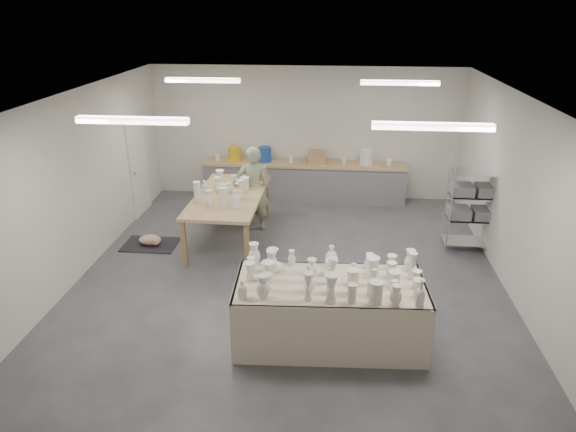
# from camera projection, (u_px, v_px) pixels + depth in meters

# --- Properties ---
(room) EXTENTS (8.00, 8.02, 3.00)m
(room) POSITION_uv_depth(u_px,v_px,m) (283.00, 158.00, 7.92)
(room) COLOR #424449
(room) RESTS_ON ground
(back_counter) EXTENTS (4.60, 0.60, 1.24)m
(back_counter) POSITION_uv_depth(u_px,v_px,m) (303.00, 180.00, 11.82)
(back_counter) COLOR tan
(back_counter) RESTS_ON ground
(wire_shelf) EXTENTS (0.88, 0.48, 1.80)m
(wire_shelf) POSITION_uv_depth(u_px,v_px,m) (472.00, 203.00, 9.28)
(wire_shelf) COLOR silver
(wire_shelf) RESTS_ON ground
(drying_table) EXTENTS (2.55, 1.30, 1.26)m
(drying_table) POSITION_uv_depth(u_px,v_px,m) (330.00, 309.00, 6.85)
(drying_table) COLOR olive
(drying_table) RESTS_ON ground
(work_table) EXTENTS (1.28, 2.50, 1.29)m
(work_table) POSITION_uv_depth(u_px,v_px,m) (230.00, 194.00, 9.68)
(work_table) COLOR tan
(work_table) RESTS_ON ground
(rug) EXTENTS (1.00, 0.70, 0.02)m
(rug) POSITION_uv_depth(u_px,v_px,m) (150.00, 244.00, 9.76)
(rug) COLOR black
(rug) RESTS_ON ground
(cat) EXTENTS (0.50, 0.42, 0.18)m
(cat) POSITION_uv_depth(u_px,v_px,m) (151.00, 240.00, 9.71)
(cat) COLOR white
(cat) RESTS_ON rug
(potter) EXTENTS (0.69, 0.51, 1.73)m
(potter) POSITION_uv_depth(u_px,v_px,m) (253.00, 189.00, 10.13)
(potter) COLOR gray
(potter) RESTS_ON ground
(red_stool) EXTENTS (0.39, 0.39, 0.31)m
(red_stool) POSITION_uv_depth(u_px,v_px,m) (256.00, 211.00, 10.61)
(red_stool) COLOR red
(red_stool) RESTS_ON ground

